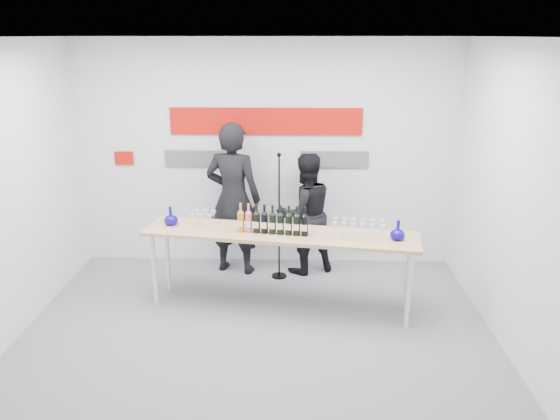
{
  "coord_description": "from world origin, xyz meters",
  "views": [
    {
      "loc": [
        0.4,
        -5.09,
        3.02
      ],
      "look_at": [
        0.22,
        0.71,
        1.15
      ],
      "focal_mm": 35.0,
      "sensor_mm": 36.0,
      "label": 1
    }
  ],
  "objects_px": {
    "presenter_right": "(305,214)",
    "presenter_left": "(233,199)",
    "tasting_table": "(280,238)",
    "mic_stand": "(279,241)"
  },
  "relations": [
    {
      "from": "presenter_left",
      "to": "mic_stand",
      "type": "distance_m",
      "value": 0.8
    },
    {
      "from": "tasting_table",
      "to": "presenter_left",
      "type": "bearing_deg",
      "value": 130.7
    },
    {
      "from": "mic_stand",
      "to": "tasting_table",
      "type": "bearing_deg",
      "value": -100.99
    },
    {
      "from": "presenter_left",
      "to": "mic_stand",
      "type": "height_order",
      "value": "presenter_left"
    },
    {
      "from": "presenter_right",
      "to": "mic_stand",
      "type": "bearing_deg",
      "value": 10.75
    },
    {
      "from": "presenter_left",
      "to": "tasting_table",
      "type": "bearing_deg",
      "value": 135.55
    },
    {
      "from": "tasting_table",
      "to": "presenter_right",
      "type": "xyz_separation_m",
      "value": [
        0.3,
        1.04,
        -0.05
      ]
    },
    {
      "from": "tasting_table",
      "to": "mic_stand",
      "type": "relative_size",
      "value": 1.89
    },
    {
      "from": "presenter_right",
      "to": "presenter_left",
      "type": "bearing_deg",
      "value": -21.62
    },
    {
      "from": "tasting_table",
      "to": "mic_stand",
      "type": "distance_m",
      "value": 0.89
    }
  ]
}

